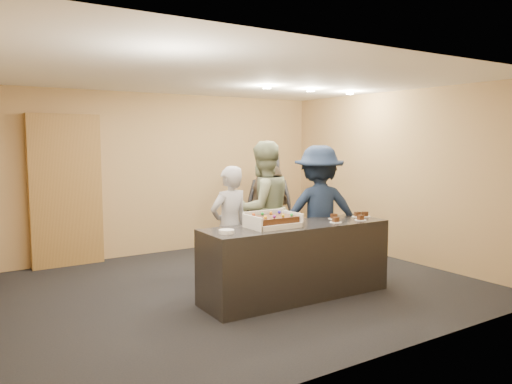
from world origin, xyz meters
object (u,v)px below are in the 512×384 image
serving_counter (296,261)px  person_dark_suit (269,201)px  person_brown_extra (269,206)px  person_server_grey (230,227)px  storage_cabinet (66,191)px  plate_stack (226,232)px  person_navy_man (319,213)px  person_sage_man (263,209)px  sheet_cake (273,219)px  cake_box (272,223)px

serving_counter → person_dark_suit: person_dark_suit is taller
serving_counter → person_brown_extra: 1.41m
person_server_grey → storage_cabinet: bearing=-63.8°
plate_stack → person_navy_man: (1.73, 0.50, 0.00)m
person_server_grey → person_brown_extra: size_ratio=0.83×
person_sage_man → person_dark_suit: size_ratio=1.10×
sheet_cake → person_dark_suit: person_dark_suit is taller
plate_stack → storage_cabinet: bearing=107.5°
person_server_grey → person_sage_man: bearing=-171.2°
sheet_cake → person_brown_extra: (0.79, 1.24, -0.04)m
cake_box → person_navy_man: size_ratio=0.33×
storage_cabinet → person_brown_extra: size_ratio=1.20×
serving_counter → cake_box: 0.60m
plate_stack → person_brown_extra: bearing=41.7°
person_brown_extra → sheet_cake: bearing=27.4°
sheet_cake → person_navy_man: size_ratio=0.28×
plate_stack → person_navy_man: size_ratio=0.09×
plate_stack → person_brown_extra: (1.44, 1.29, 0.04)m
serving_counter → storage_cabinet: (-2.00, 3.13, 0.71)m
person_navy_man → cake_box: bearing=46.7°
person_brown_extra → serving_counter: bearing=40.2°
person_sage_man → person_brown_extra: person_brown_extra is taller
person_brown_extra → person_dark_suit: size_ratio=1.11×
person_dark_suit → person_brown_extra: bearing=88.0°
person_sage_man → person_brown_extra: bearing=-138.7°
serving_counter → storage_cabinet: storage_cabinet is taller
plate_stack → person_server_grey: bearing=58.2°
plate_stack → person_server_grey: 1.02m
cake_box → person_sage_man: person_sage_man is taller
plate_stack → person_sage_man: 1.58m
serving_counter → plate_stack: (-1.00, -0.05, 0.47)m
sheet_cake → person_sage_man: 1.13m
person_server_grey → person_brown_extra: (0.91, 0.42, 0.16)m
cake_box → person_dark_suit: person_dark_suit is taller
storage_cabinet → person_sage_man: (2.18, -2.13, -0.20)m
cake_box → person_sage_man: size_ratio=0.32×
person_navy_man → serving_counter: bearing=56.7°
serving_counter → plate_stack: bearing=-175.9°
sheet_cake → plate_stack: 0.66m
plate_stack → sheet_cake: bearing=4.0°
serving_counter → person_sage_man: 1.14m
person_brown_extra → storage_cabinet: bearing=-68.0°
storage_cabinet → cake_box: storage_cabinet is taller
storage_cabinet → person_sage_man: storage_cabinet is taller
storage_cabinet → person_server_grey: 2.80m
serving_counter → storage_cabinet: 3.79m
cake_box → person_dark_suit: 2.85m
cake_box → person_brown_extra: 1.45m
sheet_cake → plate_stack: bearing=-176.0°
storage_cabinet → cake_box: 3.53m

